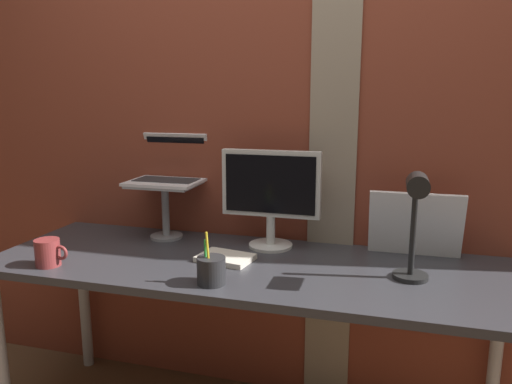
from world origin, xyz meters
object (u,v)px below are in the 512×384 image
(laptop, at_px, (171,169))
(desk_lamp, at_px, (415,216))
(pen_cup, at_px, (211,270))
(coffee_mug, at_px, (48,253))
(monitor, at_px, (271,190))
(whiteboard_panel, at_px, (415,225))

(laptop, xyz_separation_m, desk_lamp, (1.01, -0.33, -0.06))
(pen_cup, xyz_separation_m, coffee_mug, (-0.63, 0.00, 0.00))
(pen_cup, distance_m, coffee_mug, 0.63)
(monitor, xyz_separation_m, pen_cup, (-0.09, -0.44, -0.19))
(laptop, bearing_deg, coffee_mug, -116.97)
(monitor, height_order, laptop, laptop)
(monitor, bearing_deg, desk_lamp, -25.64)
(whiteboard_panel, distance_m, pen_cup, 0.81)
(whiteboard_panel, height_order, pen_cup, whiteboard_panel)
(laptop, distance_m, whiteboard_panel, 1.05)
(whiteboard_panel, bearing_deg, pen_cup, -144.35)
(desk_lamp, relative_size, coffee_mug, 2.91)
(coffee_mug, bearing_deg, laptop, 63.03)
(laptop, xyz_separation_m, coffee_mug, (-0.26, -0.51, -0.25))
(monitor, xyz_separation_m, laptop, (-0.47, 0.07, 0.06))
(monitor, xyz_separation_m, desk_lamp, (0.54, -0.26, -0.00))
(desk_lamp, xyz_separation_m, coffee_mug, (-1.27, -0.18, -0.18))
(laptop, relative_size, pen_cup, 1.70)
(whiteboard_panel, relative_size, coffee_mug, 2.68)
(monitor, bearing_deg, whiteboard_panel, 3.39)
(whiteboard_panel, distance_m, coffee_mug, 1.38)
(desk_lamp, bearing_deg, whiteboard_panel, 86.43)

